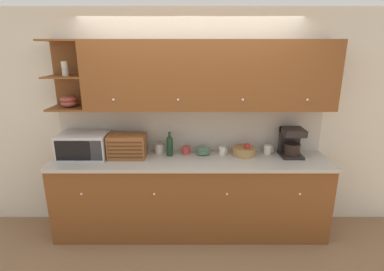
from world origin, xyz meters
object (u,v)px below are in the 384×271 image
bowl_stack_on_counter (204,150)px  storage_canister (161,148)px  mug_patterned_third (269,149)px  wine_bottle (171,145)px  mug (187,150)px  fruit_basket (245,151)px  mug_blue_second (224,151)px  bread_box (129,146)px  microwave (86,145)px  coffee_maker (293,142)px

bowl_stack_on_counter → storage_canister: bearing=175.7°
storage_canister → bowl_stack_on_counter: 0.53m
mug_patterned_third → wine_bottle: bearing=-176.9°
wine_bottle → mug: size_ratio=2.87×
fruit_basket → mug: bearing=176.4°
storage_canister → mug_blue_second: 0.76m
mug → bread_box: bearing=-170.3°
bread_box → fruit_basket: size_ratio=1.54×
mug → mug_blue_second: mug_blue_second is taller
bowl_stack_on_counter → microwave: bearing=-176.3°
bread_box → coffee_maker: bearing=1.6°
fruit_basket → microwave: bearing=-178.3°
microwave → bowl_stack_on_counter: (1.39, 0.09, -0.10)m
storage_canister → wine_bottle: bearing=-34.1°
mug → fruit_basket: fruit_basket is taller
microwave → storage_canister: bearing=8.7°
coffee_maker → mug: bearing=177.1°
storage_canister → fruit_basket: (1.01, -0.08, -0.01)m
bread_box → coffee_maker: size_ratio=1.25×
bowl_stack_on_counter → mug_patterned_third: bearing=1.0°
mug → bowl_stack_on_counter: 0.21m
fruit_basket → coffee_maker: bearing=-2.1°
mug → bowl_stack_on_counter: bowl_stack_on_counter is taller
fruit_basket → mug_blue_second: bearing=177.2°
bread_box → fruit_basket: bearing=3.0°
microwave → bread_box: 0.50m
mug → coffee_maker: coffee_maker is taller
wine_bottle → mug_patterned_third: size_ratio=2.68×
microwave → fruit_basket: bearing=1.7°
bread_box → bowl_stack_on_counter: 0.89m
bowl_stack_on_counter → coffee_maker: bearing=-3.1°
bread_box → coffee_maker: 1.91m
wine_bottle → bowl_stack_on_counter: 0.41m
mug → mug_patterned_third: 0.98m
bread_box → wine_bottle: (0.48, 0.06, -0.00)m
mug_patterned_third → coffee_maker: (0.25, -0.07, 0.12)m
bread_box → storage_canister: bread_box is taller
microwave → fruit_basket: 1.87m
wine_bottle → storage_canister: bearing=145.9°
storage_canister → mug_blue_second: bearing=-4.8°
mug_blue_second → bread_box: bearing=-175.7°
microwave → bread_box: microwave is taller
wine_bottle → mug: bearing=16.5°
coffee_maker → bread_box: bearing=-178.4°
mug → mug_blue_second: 0.44m
microwave → storage_canister: 0.87m
bowl_stack_on_counter → coffee_maker: 1.04m
fruit_basket → mug_patterned_third: fruit_basket is taller
storage_canister → bowl_stack_on_counter: size_ratio=0.69×
storage_canister → coffee_maker: (1.56, -0.10, 0.11)m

